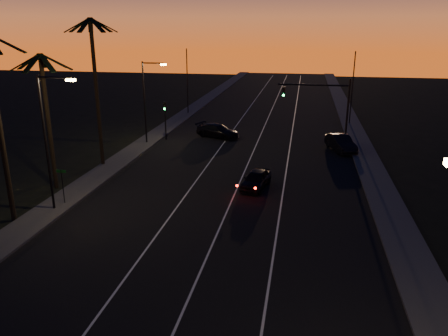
% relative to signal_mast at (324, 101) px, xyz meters
% --- Properties ---
extents(road, '(20.00, 170.00, 0.01)m').
position_rel_signal_mast_xyz_m(road, '(-7.14, -9.99, -4.78)').
color(road, black).
rests_on(road, ground).
extents(sidewalk_left, '(2.40, 170.00, 0.16)m').
position_rel_signal_mast_xyz_m(sidewalk_left, '(-18.34, -9.99, -4.70)').
color(sidewalk_left, '#383835').
rests_on(sidewalk_left, ground).
extents(sidewalk_right, '(2.40, 170.00, 0.16)m').
position_rel_signal_mast_xyz_m(sidewalk_right, '(4.06, -9.99, -4.70)').
color(sidewalk_right, '#383835').
rests_on(sidewalk_right, ground).
extents(lane_stripe_left, '(0.12, 160.00, 0.01)m').
position_rel_signal_mast_xyz_m(lane_stripe_left, '(-10.14, -9.99, -4.76)').
color(lane_stripe_left, silver).
rests_on(lane_stripe_left, road).
extents(lane_stripe_mid, '(0.12, 160.00, 0.01)m').
position_rel_signal_mast_xyz_m(lane_stripe_mid, '(-6.64, -9.99, -4.76)').
color(lane_stripe_mid, silver).
rests_on(lane_stripe_mid, road).
extents(lane_stripe_right, '(0.12, 160.00, 0.01)m').
position_rel_signal_mast_xyz_m(lane_stripe_right, '(-3.14, -9.99, -4.76)').
color(lane_stripe_right, silver).
rests_on(lane_stripe_right, road).
extents(palm_mid, '(4.25, 4.16, 10.03)m').
position_rel_signal_mast_xyz_m(palm_mid, '(-20.34, -15.99, 1.47)').
color(palm_mid, black).
rests_on(palm_mid, ground).
extents(palm_far, '(4.25, 4.16, 12.53)m').
position_rel_signal_mast_xyz_m(palm_far, '(-19.34, -9.99, 2.83)').
color(palm_far, black).
rests_on(palm_far, ground).
extents(streetlight_left_near, '(2.55, 0.26, 9.00)m').
position_rel_signal_mast_xyz_m(streetlight_left_near, '(-17.84, -19.99, 0.54)').
color(streetlight_left_near, black).
rests_on(streetlight_left_near, ground).
extents(streetlight_left_far, '(2.55, 0.26, 8.50)m').
position_rel_signal_mast_xyz_m(streetlight_left_far, '(-17.82, -1.99, 0.28)').
color(streetlight_left_far, black).
rests_on(streetlight_left_far, ground).
extents(street_sign, '(0.70, 0.06, 2.60)m').
position_rel_signal_mast_xyz_m(street_sign, '(-17.94, -18.99, -3.13)').
color(street_sign, black).
rests_on(street_sign, ground).
extents(signal_mast, '(7.10, 0.41, 7.00)m').
position_rel_signal_mast_xyz_m(signal_mast, '(0.00, 0.00, 0.00)').
color(signal_mast, black).
rests_on(signal_mast, ground).
extents(signal_post, '(0.28, 0.37, 4.20)m').
position_rel_signal_mast_xyz_m(signal_post, '(-16.64, -0.01, -1.89)').
color(signal_post, black).
rests_on(signal_post, ground).
extents(far_pole_left, '(0.14, 0.14, 9.00)m').
position_rel_signal_mast_xyz_m(far_pole_left, '(-18.14, 15.01, -0.28)').
color(far_pole_left, black).
rests_on(far_pole_left, ground).
extents(far_pole_right, '(0.14, 0.14, 9.00)m').
position_rel_signal_mast_xyz_m(far_pole_right, '(3.86, 12.01, -0.28)').
color(far_pole_right, black).
rests_on(far_pole_right, ground).
extents(lead_car, '(2.39, 4.71, 1.37)m').
position_rel_signal_mast_xyz_m(lead_car, '(-5.24, -13.28, -4.08)').
color(lead_car, black).
rests_on(lead_car, road).
extents(right_car, '(3.09, 5.08, 1.58)m').
position_rel_signal_mast_xyz_m(right_car, '(1.86, -1.21, -3.98)').
color(right_car, black).
rests_on(right_car, road).
extents(cross_car, '(5.48, 3.88, 1.47)m').
position_rel_signal_mast_xyz_m(cross_car, '(-11.26, 2.05, -4.03)').
color(cross_car, black).
rests_on(cross_car, road).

